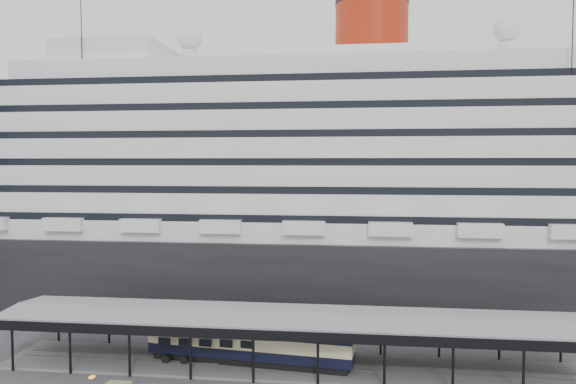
# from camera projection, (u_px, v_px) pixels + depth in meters

# --- Properties ---
(cruise_ship) EXTENTS (130.00, 30.00, 43.90)m
(cruise_ship) POSITION_uv_depth(u_px,v_px,m) (314.00, 172.00, 79.61)
(cruise_ship) COLOR black
(cruise_ship) RESTS_ON ground
(platform_canopy) EXTENTS (56.00, 9.18, 5.30)m
(platform_canopy) POSITION_uv_depth(u_px,v_px,m) (291.00, 343.00, 53.70)
(platform_canopy) COLOR slate
(platform_canopy) RESTS_ON ground
(pullman_carriage) EXTENTS (20.38, 5.01, 19.85)m
(pullman_carriage) POSITION_uv_depth(u_px,v_px,m) (250.00, 341.00, 54.20)
(pullman_carriage) COLOR black
(pullman_carriage) RESTS_ON ground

